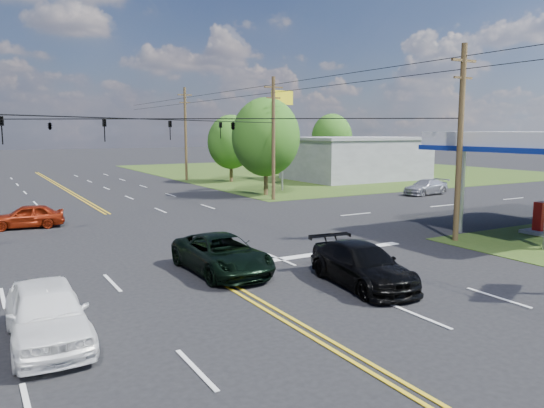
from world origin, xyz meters
TOP-DOWN VIEW (x-y plane):
  - ground at (0.00, 12.00)m, footprint 280.00×280.00m
  - grass_ne at (35.00, 44.00)m, footprint 46.00×48.00m
  - stop_bar at (5.00, 4.00)m, footprint 10.00×0.50m
  - retail_ne at (30.00, 32.00)m, footprint 14.00×10.00m
  - pole_se at (13.00, 3.00)m, footprint 1.60×0.28m
  - pole_ne at (13.00, 21.00)m, footprint 1.60×0.28m
  - pole_right_far at (13.00, 40.00)m, footprint 1.60×0.28m
  - span_wire_signals at (0.00, 12.00)m, footprint 26.00×18.00m
  - power_lines at (0.00, 10.00)m, footprint 26.04×100.00m
  - tree_right_a at (14.00, 24.00)m, footprint 5.70×5.70m
  - tree_right_b at (16.50, 36.00)m, footprint 4.94×4.94m
  - tree_far_r at (34.00, 42.00)m, footprint 5.32×5.32m
  - pickup_dkgreen at (0.50, 3.33)m, footprint 2.48×5.28m
  - suv_black at (4.09, -0.64)m, footprint 2.66×5.27m
  - pickup_white at (-6.20, -0.66)m, footprint 1.99×4.73m
  - sedan_red at (-5.02, 17.37)m, footprint 4.08×2.09m
  - sedan_far at (25.94, 17.50)m, footprint 4.67×2.33m
  - polesign_ne at (17.00, 26.34)m, footprint 2.44×0.82m

SIDE VIEW (x-z plane):
  - ground at x=0.00m, z-range 0.00..0.00m
  - grass_ne at x=35.00m, z-range -0.01..0.01m
  - stop_bar at x=5.00m, z-range -0.01..0.01m
  - sedan_far at x=25.94m, z-range 0.00..1.30m
  - sedan_red at x=-5.02m, z-range 0.00..1.33m
  - pickup_dkgreen at x=0.50m, z-range 0.00..1.46m
  - suv_black at x=4.09m, z-range 0.00..1.47m
  - pickup_white at x=-6.20m, z-range 0.00..1.60m
  - retail_ne at x=30.00m, z-range 0.00..4.40m
  - tree_right_b at x=16.50m, z-range 0.68..7.76m
  - tree_far_r at x=34.00m, z-range 0.73..8.36m
  - tree_right_a at x=14.00m, z-range 0.78..8.96m
  - pole_se at x=13.00m, z-range 0.17..9.67m
  - pole_ne at x=13.00m, z-range 0.17..9.67m
  - pole_right_far at x=13.00m, z-range 0.17..10.17m
  - span_wire_signals at x=0.00m, z-range 5.43..6.56m
  - polesign_ne at x=17.00m, z-range 2.61..11.55m
  - power_lines at x=0.00m, z-range 8.28..8.92m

